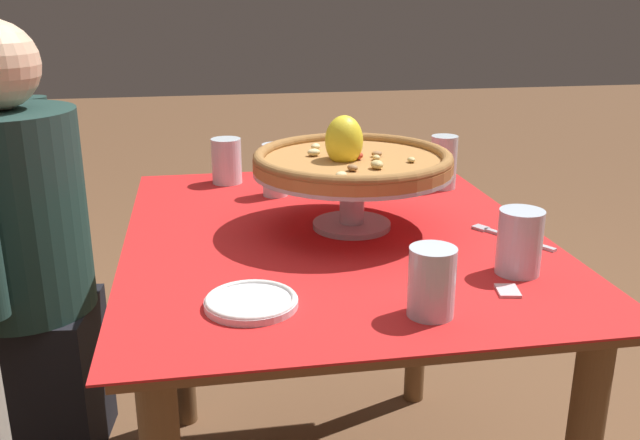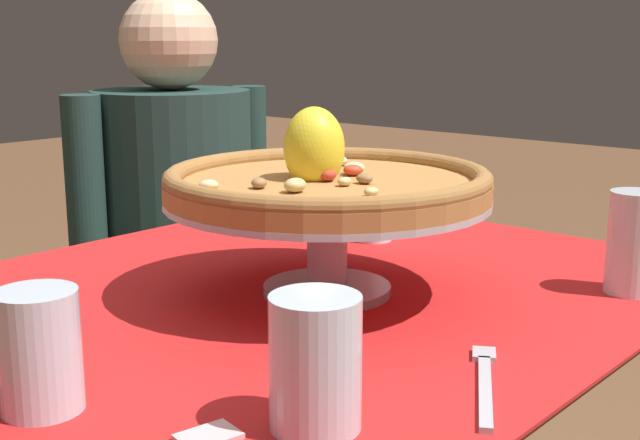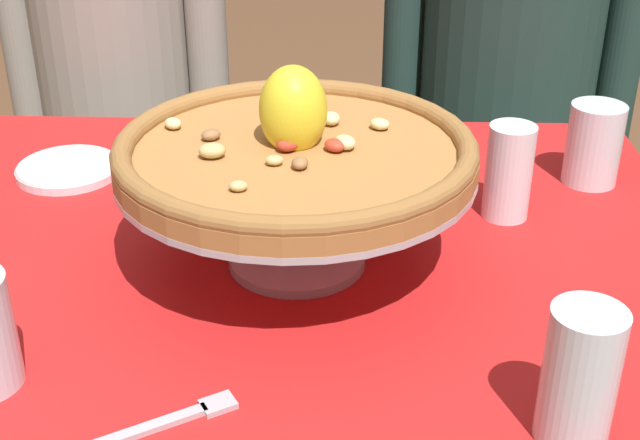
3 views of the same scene
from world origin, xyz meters
The scene contains 10 objects.
dining_table centered at (0.00, 0.00, 0.60)m, with size 1.06×0.85×0.72m.
pizza_stand centered at (0.02, -0.05, 0.82)m, with size 0.41×0.41×0.13m.
pizza centered at (0.02, -0.04, 0.87)m, with size 0.41×0.41×0.11m.
water_glass_front_right centered at (0.28, -0.34, 0.78)m, with size 0.07×0.07×0.13m.
water_glass_side_right centered at (0.29, 0.09, 0.78)m, with size 0.06×0.06×0.13m.
water_glass_back_right centered at (0.43, 0.20, 0.77)m, with size 0.08×0.08×0.12m.
side_plate centered at (-0.33, 0.20, 0.73)m, with size 0.15×0.15×0.02m.
dinner_fork centered at (-0.10, -0.35, 0.73)m, with size 0.17×0.11×0.01m.
diner_left centered at (-0.40, 0.73, 0.57)m, with size 0.47×0.35×1.21m.
diner_right centered at (0.40, 0.73, 0.55)m, with size 0.50×0.38×1.14m.
Camera 3 is at (0.08, -0.94, 1.26)m, focal length 48.35 mm.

